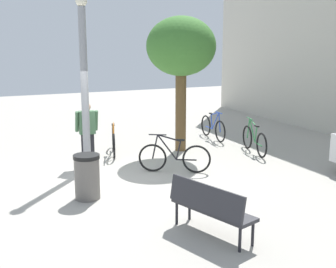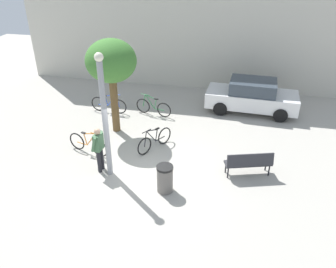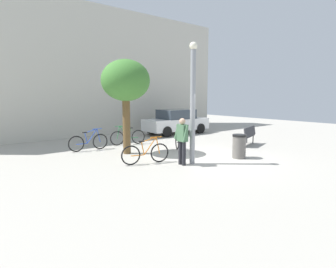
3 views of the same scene
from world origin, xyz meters
name	(u,v)px [view 2 (image 2 of 3)]	position (x,y,z in m)	size (l,w,h in m)	color
ground_plane	(146,172)	(0.00, 0.00, 0.00)	(36.00, 36.00, 0.00)	#A8A399
building_facade	(191,12)	(0.00, 9.46, 3.87)	(18.42, 2.00, 7.75)	beige
lamppost	(105,114)	(-1.21, -0.31, 2.30)	(0.28, 0.28, 4.28)	gray
person_by_lamppost	(99,147)	(-1.59, -0.19, 0.97)	(0.31, 0.60, 1.67)	#232328
park_bench	(249,162)	(3.48, 0.58, 0.55)	(1.67, 0.93, 0.92)	#2D2D33
plaza_tree	(111,62)	(-2.07, 2.75, 3.01)	(2.00, 2.00, 3.92)	brown
bicycle_green	(153,107)	(-0.90, 4.57, 0.38)	(1.77, 0.46, 0.97)	black
bicycle_orange	(88,144)	(-2.48, 0.79, 0.38)	(1.75, 0.55, 0.97)	black
bicycle_black	(155,140)	(-0.09, 1.60, 0.38)	(0.97, 1.58, 0.97)	black
bicycle_blue	(109,105)	(-3.03, 4.42, 0.38)	(1.81, 0.19, 0.97)	black
parked_car_white	(252,96)	(3.55, 5.94, 0.77)	(4.28, 1.99, 1.55)	silver
trash_bin	(165,179)	(0.87, -0.83, 0.47)	(0.54, 0.54, 0.94)	#66605B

